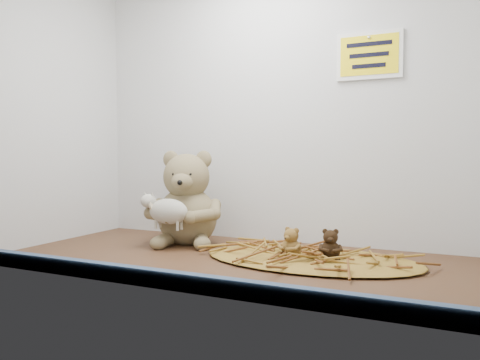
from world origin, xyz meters
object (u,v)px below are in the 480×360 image
at_px(toy_lamb, 168,211).
at_px(mini_teddy_tan, 291,241).
at_px(main_teddy, 187,197).
at_px(mini_teddy_brown, 330,243).

bearing_deg(toy_lamb, mini_teddy_tan, 2.31).
height_order(main_teddy, toy_lamb, main_teddy).
distance_m(main_teddy, mini_teddy_brown, 0.47).
distance_m(toy_lamb, mini_teddy_brown, 0.46).
bearing_deg(mini_teddy_brown, toy_lamb, 169.07).
relative_size(toy_lamb, mini_teddy_brown, 2.10).
xyz_separation_m(main_teddy, mini_teddy_tan, (0.36, -0.09, -0.09)).
xyz_separation_m(main_teddy, mini_teddy_brown, (0.46, -0.06, -0.09)).
bearing_deg(toy_lamb, mini_teddy_brown, 4.93).
xyz_separation_m(mini_teddy_tan, mini_teddy_brown, (0.09, 0.02, -0.00)).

